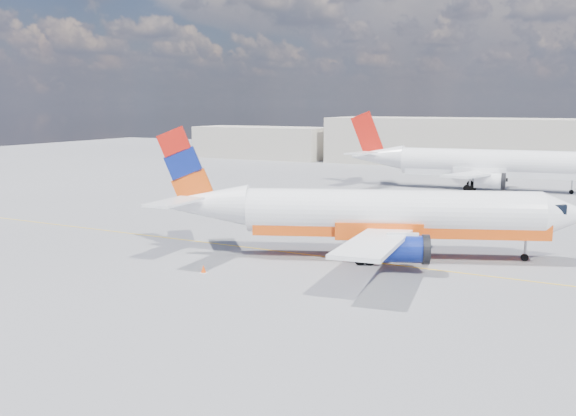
% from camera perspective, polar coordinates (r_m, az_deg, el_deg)
% --- Properties ---
extents(ground, '(240.00, 240.00, 0.00)m').
position_cam_1_polar(ground, '(41.63, 2.01, -5.26)').
color(ground, slate).
rests_on(ground, ground).
extents(taxi_line, '(70.00, 0.15, 0.01)m').
position_cam_1_polar(taxi_line, '(44.27, 3.69, -4.38)').
color(taxi_line, yellow).
rests_on(taxi_line, ground).
extents(terminal_main, '(70.00, 14.00, 8.00)m').
position_cam_1_polar(terminal_main, '(112.24, 21.31, 5.34)').
color(terminal_main, beige).
rests_on(terminal_main, ground).
extents(terminal_annex, '(26.00, 10.00, 6.00)m').
position_cam_1_polar(terminal_annex, '(125.25, -2.34, 5.85)').
color(terminal_annex, beige).
rests_on(terminal_annex, ground).
extents(main_jet, '(29.40, 22.20, 9.01)m').
position_cam_1_polar(main_jet, '(43.87, 7.98, -0.58)').
color(main_jet, white).
rests_on(main_jet, ground).
extents(second_jet, '(31.50, 24.72, 9.54)m').
position_cam_1_polar(second_jet, '(81.57, 16.69, 3.77)').
color(second_jet, white).
rests_on(second_jet, ground).
extents(traffic_cone, '(0.37, 0.37, 0.51)m').
position_cam_1_polar(traffic_cone, '(40.44, -7.52, -5.40)').
color(traffic_cone, white).
rests_on(traffic_cone, ground).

